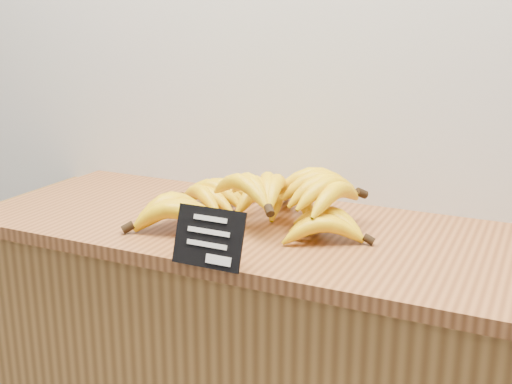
{
  "coord_description": "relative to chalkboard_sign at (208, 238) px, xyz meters",
  "views": [
    {
      "loc": [
        0.71,
        1.49,
        1.4
      ],
      "look_at": [
        0.14,
        2.7,
        1.02
      ],
      "focal_mm": 45.0,
      "sensor_mm": 36.0,
      "label": 1
    }
  ],
  "objects": [
    {
      "name": "banana_pile",
      "position": [
        -0.02,
        0.27,
        -0.0
      ],
      "size": [
        0.55,
        0.39,
        0.12
      ],
      "color": "#E7BC09",
      "rests_on": "counter_top"
    },
    {
      "name": "counter_top",
      "position": [
        -0.0,
        0.26,
        -0.07
      ],
      "size": [
        1.35,
        0.54,
        0.03
      ],
      "primitive_type": "cube",
      "color": "#92582D",
      "rests_on": "counter"
    },
    {
      "name": "chalkboard_sign",
      "position": [
        0.0,
        0.0,
        0.0
      ],
      "size": [
        0.14,
        0.04,
        0.11
      ],
      "primitive_type": "cube",
      "rotation": [
        -0.32,
        0.0,
        0.0
      ],
      "color": "black",
      "rests_on": "counter_top"
    }
  ]
}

